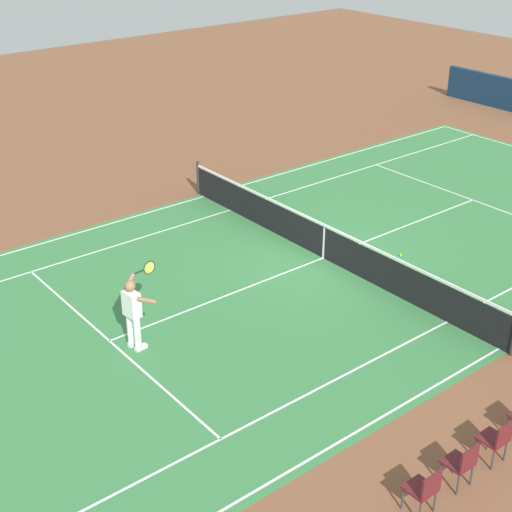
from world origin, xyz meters
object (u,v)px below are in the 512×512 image
tennis_player_near (133,310)px  spectator_chair_5 (462,462)px  tennis_ball (401,255)px  spectator_chair_6 (425,489)px  tennis_net (324,241)px  spectator_chair_4 (497,438)px

tennis_player_near → spectator_chair_5: 7.26m
tennis_ball → spectator_chair_6: 9.17m
tennis_net → spectator_chair_5: (4.00, 7.53, 0.03)m
tennis_net → spectator_chair_6: size_ratio=13.30×
spectator_chair_4 → spectator_chair_6: bearing=0.0°
tennis_net → spectator_chair_6: (4.94, 7.53, 0.03)m
spectator_chair_4 → spectator_chair_5: (0.94, 0.00, 0.00)m
tennis_ball → spectator_chair_5: spectator_chair_5 is taller
tennis_player_near → spectator_chair_6: (-1.12, 6.95, -0.41)m
tennis_player_near → tennis_net: bearing=-174.5°
spectator_chair_4 → spectator_chair_5: size_ratio=1.00×
tennis_player_near → spectator_chair_4: 7.58m
tennis_player_near → spectator_chair_5: size_ratio=1.93×
tennis_net → spectator_chair_4: tennis_net is taller
tennis_ball → tennis_player_near: bearing=-4.7°
tennis_net → tennis_ball: size_ratio=177.27×
tennis_net → tennis_ball: bearing=144.2°
tennis_player_near → spectator_chair_6: size_ratio=1.93×
spectator_chair_4 → tennis_player_near: bearing=-66.6°
spectator_chair_5 → tennis_player_near: bearing=-73.5°
spectator_chair_5 → spectator_chair_4: bearing=180.0°
spectator_chair_5 → spectator_chair_6: (0.94, 0.00, 0.00)m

